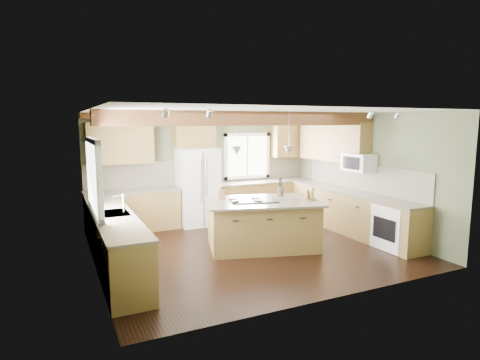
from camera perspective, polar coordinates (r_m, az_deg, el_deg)
name	(u,v)px	position (r m, az deg, el deg)	size (l,w,h in m)	color
floor	(249,248)	(7.85, 1.35, -9.60)	(5.60, 5.60, 0.00)	black
ceiling	(250,111)	(7.48, 1.41, 9.73)	(5.60, 5.60, 0.00)	silver
wall_back	(204,168)	(9.84, -5.14, 1.75)	(5.60, 5.60, 0.00)	#52583E
wall_left	(92,192)	(6.80, -20.26, -1.62)	(5.00, 5.00, 0.00)	#52583E
wall_right	(364,173)	(9.14, 17.29, 0.92)	(5.00, 5.00, 0.00)	#52583E
ceiling_beam	(251,118)	(7.42, 1.62, 8.74)	(5.55, 0.26, 0.26)	#4E2816
soffit_trim	(205,116)	(9.68, -5.02, 9.00)	(5.55, 0.20, 0.10)	#4E2816
backsplash_back	(204,171)	(9.83, -5.10, 1.22)	(5.58, 0.03, 0.58)	brown
backsplash_right	(362,177)	(9.18, 16.98, 0.40)	(0.03, 3.70, 0.58)	brown
base_cab_back_left	(133,211)	(9.23, -14.94, -4.34)	(2.02, 0.60, 0.88)	brown
counter_back_left	(132,191)	(9.15, -15.05, -1.52)	(2.06, 0.64, 0.04)	brown
base_cab_back_right	(263,199)	(10.30, 3.32, -2.78)	(2.62, 0.60, 0.88)	brown
counter_back_right	(263,182)	(10.23, 3.34, -0.25)	(2.66, 0.64, 0.04)	brown
base_cab_left	(114,241)	(7.07, -17.50, -8.29)	(0.60, 3.70, 0.88)	brown
counter_left	(113,214)	(6.95, -17.66, -4.65)	(0.64, 3.74, 0.04)	brown
base_cab_right	(351,213)	(9.13, 15.45, -4.50)	(0.60, 3.70, 0.88)	brown
counter_right	(351,192)	(9.04, 15.56, -1.65)	(0.64, 3.74, 0.04)	brown
upper_cab_back_left	(120,143)	(9.12, -16.67, 5.03)	(1.40, 0.35, 0.90)	brown
upper_cab_over_fridge	(194,133)	(9.51, -6.55, 6.64)	(0.96, 0.35, 0.70)	brown
upper_cab_right	(333,142)	(9.66, 13.07, 5.32)	(0.35, 2.20, 0.90)	brown
upper_cab_back_corner	(289,140)	(10.64, 6.92, 5.72)	(0.90, 0.35, 0.90)	brown
window_left	(93,176)	(6.81, -20.23, 0.53)	(0.04, 1.60, 1.05)	white
window_back	(247,156)	(10.24, 0.95, 3.44)	(1.10, 0.04, 1.00)	white
sink	(113,214)	(6.95, -17.66, -4.61)	(0.50, 0.65, 0.03)	#262628
faucet	(123,204)	(6.95, -16.24, -3.34)	(0.02, 0.02, 0.28)	#B2B2B7
dishwasher	(128,267)	(5.85, -15.63, -11.81)	(0.60, 0.60, 0.84)	white
oven	(396,227)	(8.21, 21.32, -6.25)	(0.60, 0.72, 0.84)	white
microwave	(359,162)	(8.93, 16.53, 2.40)	(0.40, 0.70, 0.38)	white
pendant_left	(237,151)	(7.46, -0.49, 4.21)	(0.18, 0.18, 0.16)	#B2B2B7
pendant_right	(289,150)	(7.68, 6.93, 4.26)	(0.18, 0.18, 0.16)	#B2B2B7
refrigerator	(198,187)	(9.44, -6.02, -0.99)	(0.90, 0.74, 1.80)	white
island	(262,225)	(7.79, 3.19, -6.39)	(2.00, 1.22, 0.88)	brown
island_top	(262,201)	(7.68, 3.21, -3.07)	(2.13, 1.35, 0.04)	brown
cooktop	(254,200)	(7.64, 1.99, -2.89)	(0.87, 0.58, 0.02)	black
knife_block	(222,195)	(7.77, -2.59, -2.09)	(0.11, 0.08, 0.19)	brown
utensil_crock	(281,192)	(8.18, 5.78, -1.67)	(0.12, 0.12, 0.17)	#433835
bottle_tray	(310,194)	(7.83, 9.98, -1.97)	(0.25, 0.25, 0.23)	#57311A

